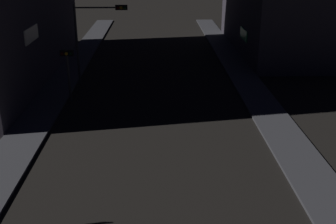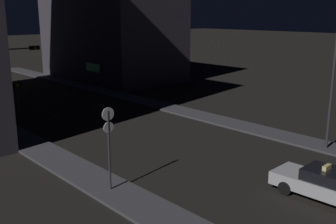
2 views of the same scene
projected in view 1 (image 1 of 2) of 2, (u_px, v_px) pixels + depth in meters
The scene contains 4 objects.
sidewalk_left at pixel (56, 92), 27.99m from camera, with size 2.13×59.76×0.14m, color #424247.
sidewalk_right at pixel (252, 90), 28.34m from camera, with size 2.13×59.76×0.14m, color #424247.
traffic_light_overhead at pixel (95, 28), 28.35m from camera, with size 3.61×0.42×5.58m.
traffic_light_left_kerb at pixel (68, 64), 25.62m from camera, with size 0.80×0.42×3.33m.
Camera 1 is at (0.13, 1.10, 8.98)m, focal length 44.89 mm.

